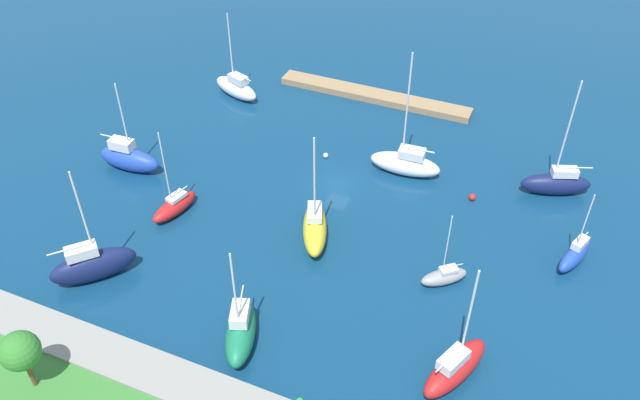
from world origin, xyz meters
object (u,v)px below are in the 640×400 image
at_px(pier_dock, 374,96).
at_px(sailboat_navy_west_end, 93,265).
at_px(sailboat_white_east_end, 236,87).
at_px(sailboat_blue_by_breakwater, 575,255).
at_px(sailboat_yellow_inner_mooring, 315,228).
at_px(sailboat_gray_mid_basin, 444,276).
at_px(sailboat_white_along_channel, 406,163).
at_px(sailboat_red_far_north, 455,367).
at_px(sailboat_blue_outer_mooring, 129,158).
at_px(mooring_buoy_red, 472,197).
at_px(sailboat_red_center_basin, 175,206).
at_px(mooring_buoy_white, 326,155).
at_px(sailboat_green_far_south, 241,331).
at_px(sailboat_navy_off_beacon, 556,183).
at_px(park_tree_west, 20,351).

height_order(pier_dock, sailboat_navy_west_end, sailboat_navy_west_end).
bearing_deg(sailboat_white_east_end, sailboat_blue_by_breakwater, -179.07).
xyz_separation_m(sailboat_navy_west_end, sailboat_yellow_inner_mooring, (-16.74, -12.99, -0.28)).
bearing_deg(sailboat_gray_mid_basin, sailboat_white_along_channel, -100.60).
bearing_deg(sailboat_yellow_inner_mooring, pier_dock, 164.29).
bearing_deg(sailboat_blue_by_breakwater, sailboat_yellow_inner_mooring, -54.15).
bearing_deg(sailboat_red_far_north, sailboat_white_east_end, 72.23).
distance_m(sailboat_blue_outer_mooring, mooring_buoy_red, 38.34).
relative_size(sailboat_blue_outer_mooring, sailboat_red_far_north, 0.93).
relative_size(sailboat_red_center_basin, mooring_buoy_red, 13.50).
relative_size(pier_dock, sailboat_gray_mid_basin, 3.14).
xyz_separation_m(sailboat_navy_west_end, mooring_buoy_white, (-12.42, -26.15, -1.43)).
distance_m(sailboat_navy_west_end, sailboat_green_far_south, 16.18).
bearing_deg(pier_dock, sailboat_blue_by_breakwater, 142.33).
xyz_separation_m(pier_dock, sailboat_yellow_inner_mooring, (-3.58, 27.96, 1.01)).
xyz_separation_m(sailboat_green_far_south, sailboat_navy_off_beacon, (-21.67, -31.07, -0.01)).
relative_size(park_tree_west, sailboat_navy_off_beacon, 0.42).
bearing_deg(sailboat_red_center_basin, sailboat_navy_west_end, 4.03).
bearing_deg(sailboat_yellow_inner_mooring, sailboat_white_east_end, -159.09).
relative_size(pier_dock, mooring_buoy_white, 43.00).
xyz_separation_m(sailboat_white_along_channel, mooring_buoy_red, (-8.11, 1.80, -1.00)).
distance_m(mooring_buoy_red, mooring_buoy_white, 17.50).
xyz_separation_m(sailboat_blue_outer_mooring, sailboat_red_center_basin, (-8.88, 4.53, -0.62)).
bearing_deg(sailboat_blue_outer_mooring, sailboat_gray_mid_basin, -8.02).
bearing_deg(sailboat_yellow_inner_mooring, sailboat_red_center_basin, -104.95).
relative_size(sailboat_green_far_south, mooring_buoy_white, 18.05).
height_order(sailboat_navy_west_end, sailboat_yellow_inner_mooring, sailboat_yellow_inner_mooring).
distance_m(sailboat_red_far_north, mooring_buoy_red, 23.17).
distance_m(park_tree_west, sailboat_yellow_inner_mooring, 28.36).
bearing_deg(pier_dock, sailboat_red_far_north, 117.81).
xyz_separation_m(sailboat_red_far_north, sailboat_navy_off_beacon, (-4.27, -27.50, 0.06)).
xyz_separation_m(park_tree_west, mooring_buoy_red, (-26.17, -37.08, -4.85)).
xyz_separation_m(sailboat_navy_off_beacon, mooring_buoy_red, (7.91, 4.64, -1.03)).
xyz_separation_m(sailboat_yellow_inner_mooring, sailboat_green_far_south, (0.61, 14.25, -0.02)).
bearing_deg(sailboat_red_far_north, mooring_buoy_white, 64.38).
relative_size(sailboat_navy_west_end, sailboat_navy_off_beacon, 0.90).
relative_size(sailboat_yellow_inner_mooring, mooring_buoy_white, 20.66).
height_order(sailboat_red_far_north, mooring_buoy_red, sailboat_red_far_north).
xyz_separation_m(sailboat_white_along_channel, sailboat_navy_west_end, (21.78, 26.96, 0.35)).
xyz_separation_m(sailboat_blue_outer_mooring, sailboat_navy_west_end, (-7.15, 15.39, 0.17)).
relative_size(sailboat_red_far_north, sailboat_blue_by_breakwater, 1.39).
xyz_separation_m(sailboat_gray_mid_basin, sailboat_blue_by_breakwater, (-10.78, -7.32, 0.35)).
relative_size(sailboat_blue_outer_mooring, sailboat_gray_mid_basin, 1.35).
height_order(park_tree_west, sailboat_white_east_end, sailboat_white_east_end).
height_order(sailboat_green_far_south, sailboat_white_east_end, sailboat_white_east_end).
bearing_deg(sailboat_green_far_south, sailboat_red_center_basin, -150.90).
bearing_deg(sailboat_yellow_inner_mooring, sailboat_blue_outer_mooring, -118.74).
xyz_separation_m(sailboat_blue_by_breakwater, sailboat_navy_off_beacon, (3.11, -10.29, 0.28)).
height_order(pier_dock, sailboat_yellow_inner_mooring, sailboat_yellow_inner_mooring).
bearing_deg(pier_dock, sailboat_red_center_basin, 69.20).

